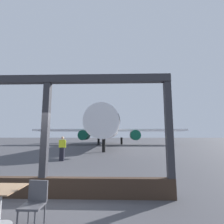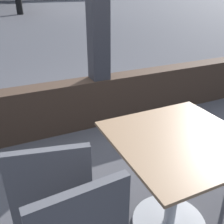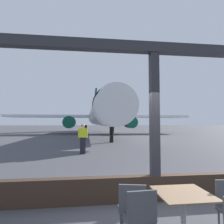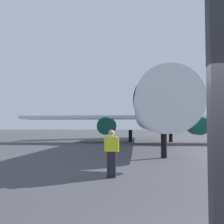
# 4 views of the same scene
# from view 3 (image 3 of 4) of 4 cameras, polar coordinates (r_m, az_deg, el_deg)

# --- Properties ---
(ground_plane) EXTENTS (220.00, 220.00, 0.00)m
(ground_plane) POSITION_cam_3_polar(r_m,az_deg,el_deg) (44.61, -5.38, -5.43)
(ground_plane) COLOR #424247
(window_frame) EXTENTS (7.77, 0.24, 3.71)m
(window_frame) POSITION_cam_3_polar(r_m,az_deg,el_deg) (4.84, 12.11, -8.09)
(window_frame) COLOR #38281E
(window_frame) RESTS_ON ground
(dining_table) EXTENTS (0.79, 0.79, 0.74)m
(dining_table) POSITION_cam_3_polar(r_m,az_deg,el_deg) (3.52, 19.72, -25.67)
(dining_table) COLOR #8C6B4C
(dining_table) RESTS_ON ground
(cafe_chair_window_right) EXTENTS (0.41, 0.41, 0.91)m
(cafe_chair_window_right) POSITION_cam_3_polar(r_m,az_deg,el_deg) (3.02, 7.89, -27.26)
(cafe_chair_window_right) COLOR #4C4C51
(cafe_chair_window_right) RESTS_ON ground
(cafe_chair_aisle_right) EXTENTS (0.46, 0.46, 0.89)m
(cafe_chair_aisle_right) POSITION_cam_3_polar(r_m,az_deg,el_deg) (3.31, 5.86, -25.46)
(cafe_chair_aisle_right) COLOR #4C4C51
(cafe_chair_aisle_right) RESTS_ON ground
(airplane) EXTENTS (30.10, 35.97, 9.99)m
(airplane) POSITION_cam_3_polar(r_m,az_deg,el_deg) (32.70, -3.32, -0.68)
(airplane) COLOR silver
(airplane) RESTS_ON ground
(ground_crew_worker) EXTENTS (0.56, 0.22, 1.74)m
(ground_crew_worker) POSITION_cam_3_polar(r_m,az_deg,el_deg) (11.82, -8.34, -7.42)
(ground_crew_worker) COLOR black
(ground_crew_worker) RESTS_ON ground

